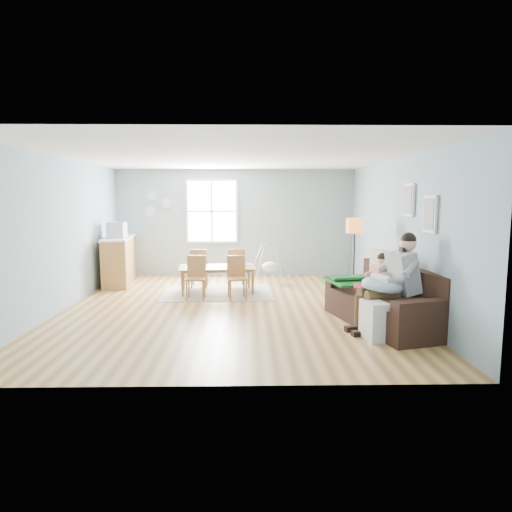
{
  "coord_description": "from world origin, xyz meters",
  "views": [
    {
      "loc": [
        0.29,
        -8.13,
        1.98
      ],
      "look_at": [
        0.44,
        -0.42,
        1.0
      ],
      "focal_mm": 32.0,
      "sensor_mm": 36.0,
      "label": 1
    }
  ],
  "objects_px": {
    "storage_cube": "(381,320)",
    "father": "(392,279)",
    "chair_nw": "(199,266)",
    "dining_table": "(217,280)",
    "toddler": "(376,275)",
    "chair_sw": "(196,275)",
    "monitor": "(117,230)",
    "chair_se": "(237,275)",
    "chair_ne": "(236,266)",
    "baby_swing": "(270,266)",
    "floor_lamp": "(355,233)",
    "counter": "(120,260)",
    "sofa": "(387,305)"
  },
  "relations": [
    {
      "from": "storage_cube",
      "to": "father",
      "type": "bearing_deg",
      "value": 55.12
    },
    {
      "from": "chair_nw",
      "to": "dining_table",
      "type": "bearing_deg",
      "value": -51.11
    },
    {
      "from": "father",
      "to": "toddler",
      "type": "bearing_deg",
      "value": 99.42
    },
    {
      "from": "chair_sw",
      "to": "monitor",
      "type": "relative_size",
      "value": 2.28
    },
    {
      "from": "storage_cube",
      "to": "chair_se",
      "type": "bearing_deg",
      "value": 128.02
    },
    {
      "from": "chair_nw",
      "to": "toddler",
      "type": "bearing_deg",
      "value": -42.42
    },
    {
      "from": "chair_ne",
      "to": "baby_swing",
      "type": "height_order",
      "value": "baby_swing"
    },
    {
      "from": "father",
      "to": "floor_lamp",
      "type": "height_order",
      "value": "floor_lamp"
    },
    {
      "from": "toddler",
      "to": "floor_lamp",
      "type": "height_order",
      "value": "floor_lamp"
    },
    {
      "from": "storage_cube",
      "to": "dining_table",
      "type": "bearing_deg",
      "value": 128.0
    },
    {
      "from": "father",
      "to": "storage_cube",
      "type": "distance_m",
      "value": 0.69
    },
    {
      "from": "chair_se",
      "to": "chair_nw",
      "type": "relative_size",
      "value": 0.97
    },
    {
      "from": "father",
      "to": "chair_nw",
      "type": "height_order",
      "value": "father"
    },
    {
      "from": "floor_lamp",
      "to": "monitor",
      "type": "xyz_separation_m",
      "value": [
        -4.97,
        1.65,
        -0.06
      ]
    },
    {
      "from": "chair_nw",
      "to": "counter",
      "type": "relative_size",
      "value": 0.44
    },
    {
      "from": "father",
      "to": "floor_lamp",
      "type": "bearing_deg",
      "value": 92.86
    },
    {
      "from": "floor_lamp",
      "to": "toddler",
      "type": "bearing_deg",
      "value": -89.49
    },
    {
      "from": "sofa",
      "to": "chair_se",
      "type": "bearing_deg",
      "value": 140.88
    },
    {
      "from": "floor_lamp",
      "to": "monitor",
      "type": "relative_size",
      "value": 4.25
    },
    {
      "from": "toddler",
      "to": "chair_ne",
      "type": "distance_m",
      "value": 3.71
    },
    {
      "from": "sofa",
      "to": "floor_lamp",
      "type": "bearing_deg",
      "value": 95.15
    },
    {
      "from": "dining_table",
      "to": "father",
      "type": "bearing_deg",
      "value": -51.73
    },
    {
      "from": "baby_swing",
      "to": "toddler",
      "type": "bearing_deg",
      "value": -65.54
    },
    {
      "from": "father",
      "to": "baby_swing",
      "type": "distance_m",
      "value": 4.23
    },
    {
      "from": "sofa",
      "to": "storage_cube",
      "type": "xyz_separation_m",
      "value": [
        -0.31,
        -0.72,
        -0.05
      ]
    },
    {
      "from": "chair_sw",
      "to": "floor_lamp",
      "type": "bearing_deg",
      "value": -4.63
    },
    {
      "from": "toddler",
      "to": "storage_cube",
      "type": "height_order",
      "value": "toddler"
    },
    {
      "from": "chair_se",
      "to": "baby_swing",
      "type": "xyz_separation_m",
      "value": [
        0.74,
        1.59,
        -0.06
      ]
    },
    {
      "from": "sofa",
      "to": "dining_table",
      "type": "bearing_deg",
      "value": 138.53
    },
    {
      "from": "toddler",
      "to": "father",
      "type": "bearing_deg",
      "value": -80.58
    },
    {
      "from": "floor_lamp",
      "to": "counter",
      "type": "distance_m",
      "value": 5.48
    },
    {
      "from": "chair_sw",
      "to": "chair_se",
      "type": "xyz_separation_m",
      "value": [
        0.8,
        0.03,
        -0.01
      ]
    },
    {
      "from": "sofa",
      "to": "toddler",
      "type": "relative_size",
      "value": 2.76
    },
    {
      "from": "chair_ne",
      "to": "storage_cube",
      "type": "bearing_deg",
      "value": -60.71
    },
    {
      "from": "toddler",
      "to": "storage_cube",
      "type": "xyz_separation_m",
      "value": [
        -0.17,
        -0.9,
        -0.49
      ]
    },
    {
      "from": "monitor",
      "to": "chair_se",
      "type": "bearing_deg",
      "value": -26.74
    },
    {
      "from": "chair_se",
      "to": "chair_ne",
      "type": "xyz_separation_m",
      "value": [
        -0.04,
        1.12,
        0.01
      ]
    },
    {
      "from": "father",
      "to": "floor_lamp",
      "type": "distance_m",
      "value": 2.09
    },
    {
      "from": "sofa",
      "to": "toddler",
      "type": "xyz_separation_m",
      "value": [
        -0.14,
        0.18,
        0.44
      ]
    },
    {
      "from": "floor_lamp",
      "to": "chair_ne",
      "type": "bearing_deg",
      "value": 148.57
    },
    {
      "from": "toddler",
      "to": "baby_swing",
      "type": "xyz_separation_m",
      "value": [
        -1.53,
        3.36,
        -0.35
      ]
    },
    {
      "from": "chair_ne",
      "to": "monitor",
      "type": "height_order",
      "value": "monitor"
    },
    {
      "from": "floor_lamp",
      "to": "monitor",
      "type": "bearing_deg",
      "value": 161.63
    },
    {
      "from": "baby_swing",
      "to": "counter",
      "type": "bearing_deg",
      "value": 177.66
    },
    {
      "from": "toddler",
      "to": "chair_nw",
      "type": "bearing_deg",
      "value": 137.58
    },
    {
      "from": "father",
      "to": "baby_swing",
      "type": "relative_size",
      "value": 1.31
    },
    {
      "from": "floor_lamp",
      "to": "chair_se",
      "type": "relative_size",
      "value": 1.89
    },
    {
      "from": "toddler",
      "to": "baby_swing",
      "type": "bearing_deg",
      "value": 114.46
    },
    {
      "from": "sofa",
      "to": "baby_swing",
      "type": "height_order",
      "value": "baby_swing"
    },
    {
      "from": "dining_table",
      "to": "monitor",
      "type": "xyz_separation_m",
      "value": [
        -2.3,
        0.83,
        0.99
      ]
    }
  ]
}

